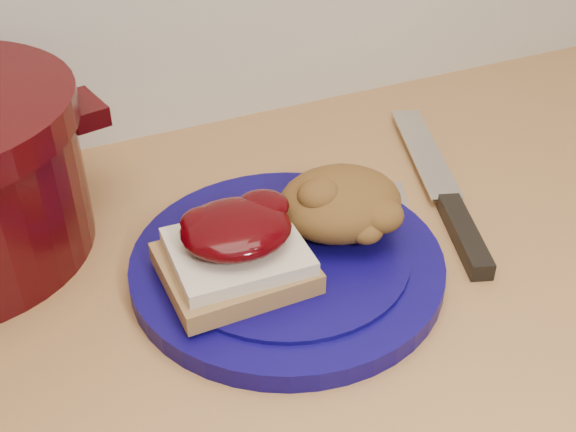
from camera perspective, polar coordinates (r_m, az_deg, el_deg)
name	(u,v)px	position (r m, az deg, el deg)	size (l,w,h in m)	color
plate	(287,265)	(0.68, -0.07, -3.86)	(0.29, 0.29, 0.02)	#0B054F
sandwich	(236,249)	(0.63, -4.14, -2.65)	(0.13, 0.11, 0.06)	olive
stuffing_mound	(340,203)	(0.68, 4.12, 1.02)	(0.12, 0.10, 0.06)	brown
chef_knife	(452,210)	(0.77, 12.85, 0.50)	(0.13, 0.31, 0.02)	black
butter_knife	(407,226)	(0.75, 9.39, -0.76)	(0.16, 0.01, 0.00)	silver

